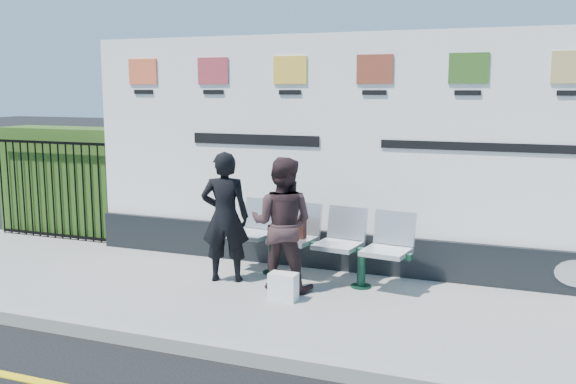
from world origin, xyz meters
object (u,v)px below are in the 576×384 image
object	(u,v)px
billboard	(374,171)
woman_left	(225,217)
bench	(315,260)
woman_right	(282,224)

from	to	relation	value
billboard	woman_left	bearing A→B (deg)	-146.64
bench	woman_left	bearing A→B (deg)	-150.28
bench	woman_left	xyz separation A→B (m)	(-1.01, -0.41, 0.54)
woman_right	billboard	bearing A→B (deg)	-131.05
woman_left	woman_right	size ratio (longest dim) A/B	1.02
bench	woman_right	bearing A→B (deg)	-109.12
bench	woman_right	xyz separation A→B (m)	(-0.24, -0.48, 0.53)
billboard	woman_left	distance (m)	1.95
billboard	bench	world-z (taller)	billboard
bench	woman_right	world-z (taller)	woman_right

